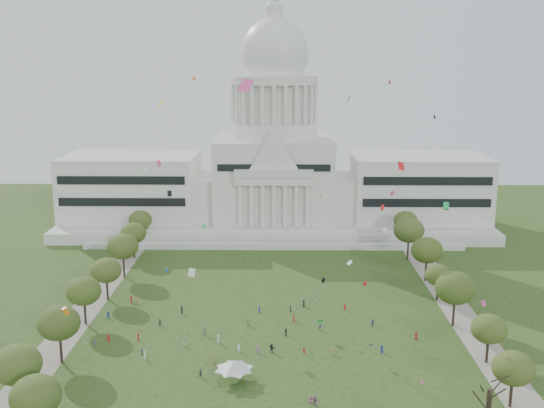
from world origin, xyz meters
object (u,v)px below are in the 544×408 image
Objects in this scene: event_tent at (234,365)px; person_0 at (416,336)px; big_bare_tree at (490,386)px; capitol at (274,169)px.

person_0 is (40.55, 20.01, -2.60)m from event_tent.
big_bare_tree is 38.73m from person_0.
person_0 is at bearing 96.51° from big_bare_tree.
event_tent is (-44.85, 17.68, -5.20)m from big_bare_tree.
capitol is at bearing 86.84° from event_tent.
big_bare_tree is (38.00, -141.59, -13.62)m from capitol.
event_tent is at bearing -118.07° from person_0.
event_tent is 45.29m from person_0.
big_bare_tree reaches higher than person_0.
event_tent reaches higher than person_0.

